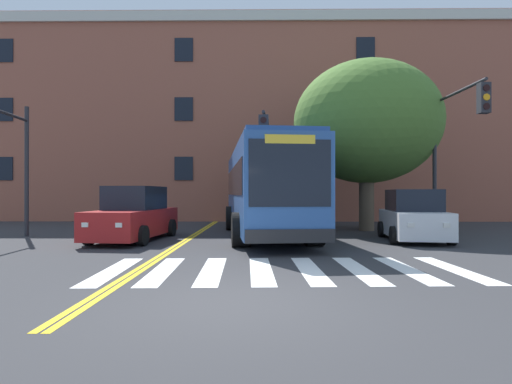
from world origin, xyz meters
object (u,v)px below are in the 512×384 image
at_px(traffic_light_overhead, 266,152).
at_px(car_red_near_lane, 134,216).
at_px(city_bus, 264,188).
at_px(street_tree_curbside_large, 366,123).
at_px(traffic_light_far_corner, 6,147).
at_px(traffic_light_near_corner, 452,134).
at_px(car_white_far_lane, 413,217).
at_px(car_teal_behind_bus, 271,207).

bearing_deg(traffic_light_overhead, car_red_near_lane, -164.28).
bearing_deg(city_bus, car_red_near_lane, -160.76).
height_order(city_bus, street_tree_curbside_large, street_tree_curbside_large).
xyz_separation_m(traffic_light_overhead, street_tree_curbside_large, (4.60, 2.47, 1.57)).
bearing_deg(traffic_light_overhead, traffic_light_far_corner, -170.62).
bearing_deg(traffic_light_far_corner, traffic_light_near_corner, 3.53).
relative_size(car_white_far_lane, street_tree_curbside_large, 0.41).
bearing_deg(car_red_near_lane, traffic_light_far_corner, -177.49).
bearing_deg(car_teal_behind_bus, traffic_light_near_corner, -57.92).
bearing_deg(traffic_light_near_corner, car_red_near_lane, -176.08).
xyz_separation_m(car_red_near_lane, traffic_light_near_corner, (11.77, 0.81, 3.06)).
bearing_deg(traffic_light_overhead, street_tree_curbside_large, 28.24).
xyz_separation_m(car_teal_behind_bus, traffic_light_far_corner, (-9.72, -11.50, 2.54)).
bearing_deg(street_tree_curbside_large, car_red_near_lane, -157.83).
distance_m(traffic_light_overhead, street_tree_curbside_large, 5.45).
height_order(traffic_light_near_corner, street_tree_curbside_large, street_tree_curbside_large).
xyz_separation_m(city_bus, car_white_far_lane, (5.26, -1.73, -1.06)).
relative_size(traffic_light_far_corner, street_tree_curbside_large, 0.55).
bearing_deg(traffic_light_overhead, city_bus, 98.08).
height_order(car_white_far_lane, traffic_light_overhead, traffic_light_overhead).
distance_m(city_bus, traffic_light_near_corner, 7.41).
relative_size(car_red_near_lane, traffic_light_far_corner, 0.96).
relative_size(car_teal_behind_bus, street_tree_curbside_large, 0.45).
height_order(car_teal_behind_bus, traffic_light_far_corner, traffic_light_far_corner).
bearing_deg(car_white_far_lane, city_bus, 161.83).
height_order(traffic_light_near_corner, traffic_light_overhead, traffic_light_near_corner).
bearing_deg(city_bus, street_tree_curbside_large, 25.01).
bearing_deg(traffic_light_near_corner, traffic_light_far_corner, -176.47).
bearing_deg(city_bus, traffic_light_near_corner, -6.69).
height_order(car_teal_behind_bus, traffic_light_overhead, traffic_light_overhead).
distance_m(city_bus, traffic_light_overhead, 1.44).
xyz_separation_m(car_white_far_lane, traffic_light_overhead, (-5.22, 1.42, 2.47)).
bearing_deg(car_red_near_lane, car_white_far_lane, -0.52).
bearing_deg(car_teal_behind_bus, traffic_light_overhead, -92.60).
bearing_deg(street_tree_curbside_large, car_white_far_lane, -80.91).
xyz_separation_m(city_bus, street_tree_curbside_large, (4.64, 2.17, 2.98)).
relative_size(city_bus, street_tree_curbside_large, 1.20).
xyz_separation_m(city_bus, traffic_light_near_corner, (7.08, -0.83, 2.04)).
height_order(car_red_near_lane, car_white_far_lane, car_red_near_lane).
relative_size(car_teal_behind_bus, traffic_light_far_corner, 0.82).
bearing_deg(traffic_light_near_corner, city_bus, 173.31).
height_order(car_white_far_lane, street_tree_curbside_large, street_tree_curbside_large).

